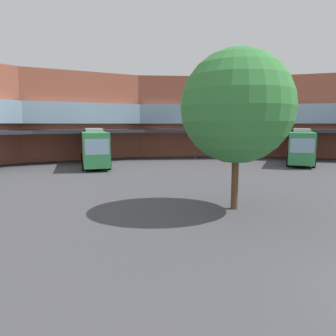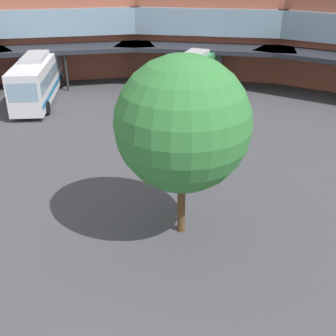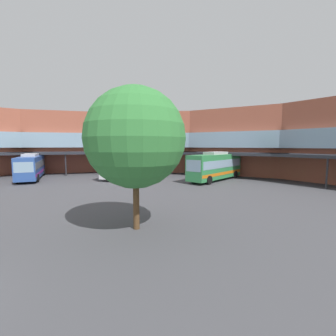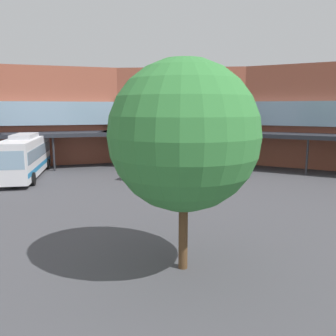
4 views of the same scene
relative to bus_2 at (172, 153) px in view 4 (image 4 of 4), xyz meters
name	(u,v)px [view 4 (image 4 of 4)]	position (x,y,z in m)	size (l,w,h in m)	color
station_building	(169,120)	(0.45, -8.38, 3.41)	(84.15, 50.62, 10.80)	#AD5942
bus_2	(172,153)	(0.00, 0.00, 0.00)	(4.54, 11.03, 3.98)	#338C4C
bus_5	(26,155)	(-13.25, -3.31, 0.01)	(5.54, 11.88, 4.00)	white
plaza_tree	(184,136)	(2.10, -20.71, 3.28)	(5.73, 5.73, 8.17)	brown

